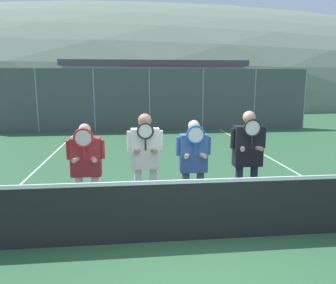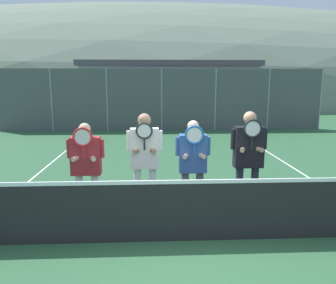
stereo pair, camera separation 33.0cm
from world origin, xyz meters
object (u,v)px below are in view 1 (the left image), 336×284
object	(u,v)px
car_left_of_center	(142,106)
player_leftmost	(86,164)
player_center_right	(193,161)
player_center_left	(145,156)
car_far_left	(55,107)
car_center	(227,106)
player_rightmost	(248,153)

from	to	relation	value
car_left_of_center	player_leftmost	bearing A→B (deg)	-95.54
player_leftmost	player_center_right	bearing A→B (deg)	0.23
player_center_right	car_left_of_center	size ratio (longest dim) A/B	0.39
player_center_left	car_far_left	xyz separation A→B (m)	(-4.53, 13.39, -0.18)
car_far_left	car_center	distance (m)	9.84
player_center_left	player_rightmost	distance (m)	1.79
player_leftmost	car_far_left	bearing A→B (deg)	104.69
player_leftmost	car_left_of_center	xyz separation A→B (m)	(1.30, 13.41, -0.07)
player_center_left	car_left_of_center	bearing A→B (deg)	88.65
player_center_right	player_rightmost	bearing A→B (deg)	1.56
player_center_left	car_center	xyz separation A→B (m)	(5.30, 13.30, -0.24)
player_center_left	car_left_of_center	world-z (taller)	car_left_of_center
player_center_right	car_center	size ratio (longest dim) A/B	0.39
player_center_right	player_rightmost	distance (m)	0.98
player_center_right	car_left_of_center	xyz separation A→B (m)	(-0.51, 13.40, -0.08)
car_left_of_center	player_rightmost	bearing A→B (deg)	-83.69
player_center_left	car_center	distance (m)	14.32
car_far_left	car_left_of_center	size ratio (longest dim) A/B	0.93
player_leftmost	car_far_left	xyz separation A→B (m)	(-3.54, 13.52, -0.09)
car_far_left	car_left_of_center	distance (m)	4.85
car_left_of_center	player_center_left	bearing A→B (deg)	-91.35
player_center_right	car_left_of_center	bearing A→B (deg)	92.17
player_leftmost	player_center_right	world-z (taller)	player_center_right
player_center_right	car_far_left	world-z (taller)	car_far_left
car_left_of_center	car_center	size ratio (longest dim) A/B	1.00
car_center	player_center_left	bearing A→B (deg)	-111.74
player_center_right	player_center_left	bearing A→B (deg)	171.60
player_center_left	player_rightmost	xyz separation A→B (m)	(1.79, -0.10, 0.02)
car_far_left	player_center_left	bearing A→B (deg)	-71.30
player_center_left	player_rightmost	size ratio (longest dim) A/B	0.98
player_center_right	car_center	bearing A→B (deg)	71.53
player_center_right	player_leftmost	bearing A→B (deg)	-179.77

